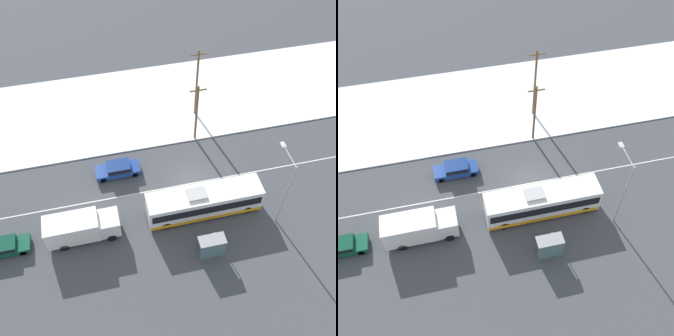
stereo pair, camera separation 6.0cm
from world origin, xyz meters
TOP-DOWN VIEW (x-y plane):
  - ground_plane at (0.00, 0.00)m, footprint 120.00×120.00m
  - snow_lot at (0.00, 13.11)m, footprint 80.00×14.44m
  - lane_marking_center at (0.00, 0.00)m, footprint 60.00×0.12m
  - city_bus at (0.16, -3.52)m, footprint 11.08×2.57m
  - box_truck at (-11.63, -3.73)m, footprint 6.79×2.30m
  - sedan_car at (-7.28, 3.01)m, footprint 4.66×1.80m
  - parked_car_near_truck at (-18.65, -3.62)m, footprint 4.37×1.80m
  - pedestrian_at_stop at (0.12, -7.07)m, footprint 0.59×0.26m
  - bus_shelter at (-0.45, -8.31)m, footprint 2.41×1.20m
  - streetlamp at (6.74, -5.62)m, footprint 0.36×3.05m
  - utility_pole_roadside at (1.99, 6.21)m, footprint 1.80×0.24m
  - utility_pole_snowlot at (3.09, 10.18)m, footprint 1.80×0.24m

SIDE VIEW (x-z plane):
  - ground_plane at x=0.00m, z-range 0.00..0.00m
  - lane_marking_center at x=0.00m, z-range 0.00..0.00m
  - snow_lot at x=0.00m, z-range 0.00..0.12m
  - parked_car_near_truck at x=-18.65m, z-range 0.07..1.38m
  - sedan_car at x=-7.28m, z-range 0.07..1.52m
  - pedestrian_at_stop at x=0.12m, z-range 0.19..1.84m
  - city_bus at x=0.16m, z-range -0.04..3.21m
  - box_truck at x=-11.63m, z-range 0.16..3.09m
  - bus_shelter at x=-0.45m, z-range 0.46..2.86m
  - utility_pole_roadside at x=1.99m, z-range 0.18..7.71m
  - utility_pole_snowlot at x=3.09m, z-range 0.19..9.14m
  - streetlamp at x=6.74m, z-range 1.07..9.34m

